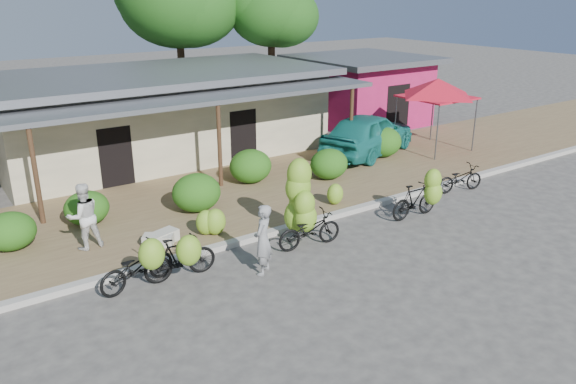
% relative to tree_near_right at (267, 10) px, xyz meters
% --- Properties ---
extents(ground, '(100.00, 100.00, 0.00)m').
position_rel_tree_near_right_xyz_m(ground, '(-7.31, -14.61, -5.33)').
color(ground, '#42403D').
rests_on(ground, ground).
extents(sidewalk, '(60.00, 6.00, 0.12)m').
position_rel_tree_near_right_xyz_m(sidewalk, '(-7.31, -9.61, -5.27)').
color(sidewalk, olive).
rests_on(sidewalk, ground).
extents(curb, '(60.00, 0.25, 0.15)m').
position_rel_tree_near_right_xyz_m(curb, '(-7.31, -12.61, -5.25)').
color(curb, '#A8A399').
rests_on(curb, ground).
extents(shop_main, '(13.00, 8.50, 3.35)m').
position_rel_tree_near_right_xyz_m(shop_main, '(-7.31, -3.68, -3.61)').
color(shop_main, beige).
rests_on(shop_main, ground).
extents(shop_pink, '(6.00, 6.00, 3.25)m').
position_rel_tree_near_right_xyz_m(shop_pink, '(3.19, -3.62, -3.66)').
color(shop_pink, '#BF1D5C').
rests_on(shop_pink, ground).
extents(tree_near_right, '(4.34, 4.15, 6.95)m').
position_rel_tree_near_right_xyz_m(tree_near_right, '(0.00, 0.00, 0.00)').
color(tree_near_right, '#4C2D1E').
rests_on(tree_near_right, ground).
extents(hedge_0, '(1.24, 1.12, 0.97)m').
position_rel_tree_near_right_xyz_m(hedge_0, '(-13.92, -9.86, -4.73)').
color(hedge_0, '#205914').
rests_on(hedge_0, sidewalk).
extents(hedge_1, '(1.22, 1.10, 0.95)m').
position_rel_tree_near_right_xyz_m(hedge_1, '(-11.89, -9.31, -4.73)').
color(hedge_1, '#205914').
rests_on(hedge_1, sidewalk).
extents(hedge_2, '(1.44, 1.30, 1.12)m').
position_rel_tree_near_right_xyz_m(hedge_2, '(-8.96, -10.11, -4.65)').
color(hedge_2, '#205914').
rests_on(hedge_2, sidewalk).
extents(hedge_3, '(1.45, 1.30, 1.13)m').
position_rel_tree_near_right_xyz_m(hedge_3, '(-6.32, -8.77, -4.64)').
color(hedge_3, '#205914').
rests_on(hedge_3, sidewalk).
extents(hedge_4, '(1.33, 1.20, 1.04)m').
position_rel_tree_near_right_xyz_m(hedge_4, '(-3.90, -9.96, -4.69)').
color(hedge_4, '#205914').
rests_on(hedge_4, sidewalk).
extents(hedge_5, '(1.49, 1.34, 1.16)m').
position_rel_tree_near_right_xyz_m(hedge_5, '(-0.48, -9.01, -4.63)').
color(hedge_5, '#205914').
rests_on(hedge_5, sidewalk).
extents(red_canopy, '(3.50, 3.50, 2.86)m').
position_rel_tree_near_right_xyz_m(red_canopy, '(1.98, -9.37, -2.72)').
color(red_canopy, '#59595E').
rests_on(red_canopy, sidewalk).
extents(bike_far_left, '(1.93, 1.38, 1.37)m').
position_rel_tree_near_right_xyz_m(bike_far_left, '(-11.93, -13.35, -4.77)').
color(bike_far_left, black).
rests_on(bike_far_left, ground).
extents(bike_left, '(1.73, 1.20, 1.32)m').
position_rel_tree_near_right_xyz_m(bike_left, '(-11.00, -13.55, -4.74)').
color(bike_left, black).
rests_on(bike_left, ground).
extents(bike_center, '(1.83, 1.27, 2.23)m').
position_rel_tree_near_right_xyz_m(bike_center, '(-7.55, -13.47, -4.43)').
color(bike_center, black).
rests_on(bike_center, ground).
extents(bike_right, '(1.72, 1.14, 1.63)m').
position_rel_tree_near_right_xyz_m(bike_right, '(-3.89, -14.06, -4.66)').
color(bike_right, black).
rests_on(bike_right, ground).
extents(bike_far_right, '(1.78, 0.92, 0.89)m').
position_rel_tree_near_right_xyz_m(bike_far_right, '(-0.99, -13.17, -4.88)').
color(bike_far_right, black).
rests_on(bike_far_right, ground).
extents(loose_banana_a, '(0.55, 0.47, 0.68)m').
position_rel_tree_near_right_xyz_m(loose_banana_a, '(-9.52, -11.80, -4.87)').
color(loose_banana_a, '#8EAA2A').
rests_on(loose_banana_a, sidewalk).
extents(loose_banana_b, '(0.58, 0.49, 0.72)m').
position_rel_tree_near_right_xyz_m(loose_banana_b, '(-9.32, -11.94, -4.85)').
color(loose_banana_b, '#8EAA2A').
rests_on(loose_banana_b, sidewalk).
extents(loose_banana_c, '(0.52, 0.44, 0.65)m').
position_rel_tree_near_right_xyz_m(loose_banana_c, '(-5.29, -12.00, -4.88)').
color(loose_banana_c, '#8EAA2A').
rests_on(loose_banana_c, sidewalk).
extents(sack_near, '(0.93, 0.63, 0.30)m').
position_rel_tree_near_right_xyz_m(sack_near, '(-10.71, -11.65, -5.06)').
color(sack_near, beige).
rests_on(sack_near, sidewalk).
extents(sack_far, '(0.83, 0.74, 0.28)m').
position_rel_tree_near_right_xyz_m(sack_far, '(-10.83, -11.71, -5.07)').
color(sack_far, beige).
rests_on(sack_far, sidewalk).
extents(vendor, '(0.74, 0.70, 1.69)m').
position_rel_tree_near_right_xyz_m(vendor, '(-9.31, -14.30, -4.48)').
color(vendor, gray).
rests_on(vendor, ground).
extents(bystander, '(0.87, 0.69, 1.71)m').
position_rel_tree_near_right_xyz_m(bystander, '(-12.36, -10.84, -4.35)').
color(bystander, silver).
rests_on(bystander, sidewalk).
extents(teal_van, '(5.25, 3.47, 1.66)m').
position_rel_tree_near_right_xyz_m(teal_van, '(-0.73, -8.41, -4.38)').
color(teal_van, '#19746E').
rests_on(teal_van, sidewalk).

